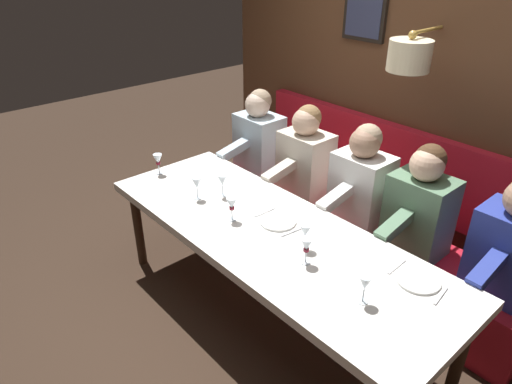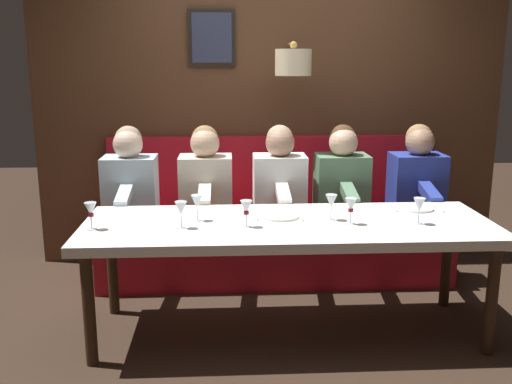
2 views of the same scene
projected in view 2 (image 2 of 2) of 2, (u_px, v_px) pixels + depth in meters
The scene contains 18 objects.
ground_plane at pixel (287, 331), 3.74m from camera, with size 12.00×12.00×0.00m, color #332319.
dining_table at pixel (288, 231), 3.59m from camera, with size 0.90×2.54×0.74m.
banquette_bench at pixel (275, 253), 4.55m from camera, with size 0.52×2.74×0.45m, color red.
back_wall_panel at pixel (270, 103), 4.85m from camera, with size 0.59×3.94×2.90m.
diner_nearest at pixel (417, 179), 4.47m from camera, with size 0.60×0.40×0.79m.
diner_near at pixel (342, 180), 4.44m from camera, with size 0.60×0.40×0.79m.
diner_middle at pixel (280, 181), 4.41m from camera, with size 0.60×0.40×0.79m.
diner_far at pixel (206, 181), 4.38m from camera, with size 0.60×0.40×0.79m.
diner_farthest at pixel (130, 182), 4.35m from camera, with size 0.60×0.40×0.79m.
place_setting_0 at pixel (280, 216), 3.67m from camera, with size 0.24×0.32×0.01m.
place_setting_1 at pixel (415, 208), 3.87m from camera, with size 0.24×0.32×0.01m.
wine_glass_0 at pixel (246, 208), 3.43m from camera, with size 0.07×0.07×0.16m.
wine_glass_1 at pixel (91, 210), 3.38m from camera, with size 0.07×0.07×0.16m.
wine_glass_2 at pixel (197, 202), 3.57m from camera, with size 0.07×0.07×0.16m.
wine_glass_3 at pixel (351, 206), 3.49m from camera, with size 0.07×0.07×0.16m.
wine_glass_4 at pixel (419, 206), 3.49m from camera, with size 0.07×0.07×0.16m.
wine_glass_5 at pixel (181, 209), 3.41m from camera, with size 0.07×0.07×0.16m.
wine_glass_6 at pixel (331, 202), 3.58m from camera, with size 0.07×0.07×0.16m.
Camera 2 is at (-3.42, 0.39, 1.72)m, focal length 40.40 mm.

